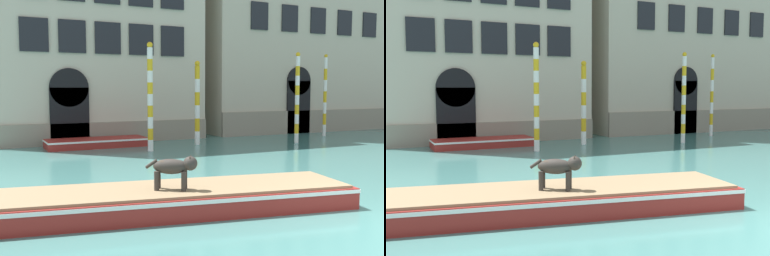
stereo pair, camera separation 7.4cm
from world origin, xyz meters
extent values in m
cube|color=gray|center=(-1.62, 16.22, 0.53)|extent=(10.72, 0.16, 1.06)
cube|color=black|center=(-3.54, 16.21, 1.38)|extent=(1.84, 0.14, 2.76)
cylinder|color=black|center=(-3.54, 16.21, 2.76)|extent=(1.84, 0.14, 1.84)
cube|color=black|center=(-5.05, 16.23, 5.16)|extent=(1.28, 0.10, 1.54)
cube|color=black|center=(-3.34, 16.23, 5.16)|extent=(1.28, 0.10, 1.54)
cube|color=black|center=(-1.62, 16.23, 5.16)|extent=(1.28, 0.10, 1.54)
cube|color=black|center=(0.09, 16.23, 5.16)|extent=(1.28, 0.10, 1.54)
cube|color=black|center=(1.81, 16.23, 5.16)|extent=(1.28, 0.10, 1.54)
cube|color=#B2A893|center=(11.46, 19.27, 8.07)|extent=(13.33, 6.00, 16.15)
cube|color=gray|center=(11.46, 16.22, 0.69)|extent=(13.33, 0.16, 1.38)
cube|color=black|center=(10.07, 16.21, 1.59)|extent=(1.68, 0.14, 3.17)
cylinder|color=black|center=(10.07, 16.21, 3.17)|extent=(1.68, 0.14, 1.68)
cube|color=black|center=(7.19, 16.23, 6.83)|extent=(1.13, 0.10, 1.55)
cube|color=black|center=(9.32, 16.23, 6.83)|extent=(1.13, 0.10, 1.55)
cube|color=black|center=(11.46, 16.23, 6.83)|extent=(1.13, 0.10, 1.55)
cube|color=black|center=(13.59, 16.23, 6.83)|extent=(1.13, 0.10, 1.55)
cube|color=black|center=(15.72, 16.23, 6.83)|extent=(1.13, 0.10, 1.55)
cube|color=maroon|center=(-3.88, 3.42, 0.24)|extent=(8.81, 3.42, 0.47)
cube|color=white|center=(-3.88, 3.42, 0.41)|extent=(8.84, 3.46, 0.08)
cube|color=#8C7251|center=(-3.88, 3.42, 0.50)|extent=(8.53, 3.22, 0.06)
cylinder|color=#332D28|center=(-3.46, 3.13, 0.74)|extent=(0.10, 0.10, 0.41)
cylinder|color=#332D28|center=(-3.58, 2.93, 0.74)|extent=(0.10, 0.10, 0.41)
cylinder|color=#332D28|center=(-3.96, 3.43, 0.74)|extent=(0.10, 0.10, 0.41)
cylinder|color=#332D28|center=(-4.08, 3.24, 0.74)|extent=(0.10, 0.10, 0.41)
ellipsoid|color=#332D28|center=(-3.77, 3.18, 1.04)|extent=(0.82, 0.68, 0.33)
ellipsoid|color=#382D23|center=(-3.87, 3.24, 1.13)|extent=(0.41, 0.37, 0.11)
sphere|color=#332D28|center=(-3.41, 2.96, 1.11)|extent=(0.31, 0.31, 0.31)
cone|color=#382D23|center=(-3.37, 3.04, 1.22)|extent=(0.09, 0.09, 0.12)
cone|color=#382D23|center=(-3.46, 2.89, 1.22)|extent=(0.09, 0.09, 0.12)
cylinder|color=#332D28|center=(-4.13, 3.40, 1.08)|extent=(0.27, 0.20, 0.22)
cube|color=maroon|center=(-2.55, 15.01, 0.20)|extent=(4.60, 1.68, 0.40)
cube|color=white|center=(-2.55, 15.01, 0.34)|extent=(4.63, 1.71, 0.08)
cube|color=#B2B7BC|center=(-2.55, 15.01, 0.18)|extent=(2.53, 1.25, 0.36)
cylinder|color=white|center=(-0.77, 12.63, 0.25)|extent=(0.24, 0.24, 0.49)
cylinder|color=gold|center=(-0.77, 12.63, 0.74)|extent=(0.24, 0.24, 0.49)
cylinder|color=white|center=(-0.77, 12.63, 1.24)|extent=(0.24, 0.24, 0.49)
cylinder|color=gold|center=(-0.77, 12.63, 1.73)|extent=(0.24, 0.24, 0.49)
cylinder|color=white|center=(-0.77, 12.63, 2.23)|extent=(0.24, 0.24, 0.49)
cylinder|color=gold|center=(-0.77, 12.63, 2.72)|extent=(0.24, 0.24, 0.49)
cylinder|color=white|center=(-0.77, 12.63, 3.22)|extent=(0.24, 0.24, 0.49)
cylinder|color=gold|center=(-0.77, 12.63, 3.71)|extent=(0.24, 0.24, 0.49)
cylinder|color=white|center=(-0.77, 12.63, 4.20)|extent=(0.24, 0.24, 0.49)
sphere|color=gold|center=(-0.77, 12.63, 4.56)|extent=(0.25, 0.25, 0.25)
cylinder|color=white|center=(10.50, 14.40, 0.32)|extent=(0.19, 0.19, 0.64)
cylinder|color=gold|center=(10.50, 14.40, 0.96)|extent=(0.19, 0.19, 0.64)
cylinder|color=white|center=(10.50, 14.40, 1.60)|extent=(0.19, 0.19, 0.64)
cylinder|color=gold|center=(10.50, 14.40, 2.24)|extent=(0.19, 0.19, 0.64)
cylinder|color=white|center=(10.50, 14.40, 2.88)|extent=(0.19, 0.19, 0.64)
cylinder|color=gold|center=(10.50, 14.40, 3.52)|extent=(0.19, 0.19, 0.64)
cylinder|color=white|center=(10.50, 14.40, 4.15)|extent=(0.19, 0.19, 0.64)
sphere|color=gold|center=(10.50, 14.40, 4.56)|extent=(0.20, 0.20, 0.20)
cylinder|color=white|center=(6.86, 12.33, 0.24)|extent=(0.21, 0.21, 0.48)
cylinder|color=gold|center=(6.86, 12.33, 0.72)|extent=(0.21, 0.21, 0.48)
cylinder|color=white|center=(6.86, 12.33, 1.19)|extent=(0.21, 0.21, 0.48)
cylinder|color=gold|center=(6.86, 12.33, 1.67)|extent=(0.21, 0.21, 0.48)
cylinder|color=white|center=(6.86, 12.33, 2.15)|extent=(0.21, 0.21, 0.48)
cylinder|color=gold|center=(6.86, 12.33, 2.62)|extent=(0.21, 0.21, 0.48)
cylinder|color=white|center=(6.86, 12.33, 3.10)|extent=(0.21, 0.21, 0.48)
cylinder|color=gold|center=(6.86, 12.33, 3.58)|extent=(0.21, 0.21, 0.48)
cylinder|color=white|center=(6.86, 12.33, 4.05)|extent=(0.21, 0.21, 0.48)
sphere|color=gold|center=(6.86, 12.33, 4.39)|extent=(0.22, 0.22, 0.22)
cylinder|color=white|center=(2.12, 13.94, 0.32)|extent=(0.25, 0.25, 0.63)
cylinder|color=gold|center=(2.12, 13.94, 0.95)|extent=(0.25, 0.25, 0.63)
cylinder|color=white|center=(2.12, 13.94, 1.58)|extent=(0.25, 0.25, 0.63)
cylinder|color=gold|center=(2.12, 13.94, 2.22)|extent=(0.25, 0.25, 0.63)
cylinder|color=white|center=(2.12, 13.94, 2.85)|extent=(0.25, 0.25, 0.63)
cylinder|color=gold|center=(2.12, 13.94, 3.48)|extent=(0.25, 0.25, 0.63)
sphere|color=gold|center=(2.12, 13.94, 3.91)|extent=(0.26, 0.26, 0.26)
camera|label=1|loc=(-7.43, -5.57, 2.69)|focal=42.00mm
camera|label=2|loc=(-7.36, -5.61, 2.69)|focal=42.00mm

